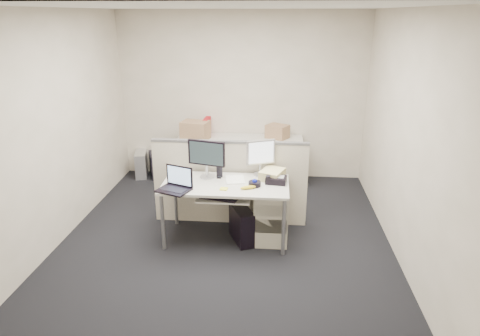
# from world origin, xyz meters

# --- Properties ---
(floor) EXTENTS (4.00, 4.50, 0.01)m
(floor) POSITION_xyz_m (0.00, 0.00, -0.01)
(floor) COLOR black
(floor) RESTS_ON ground
(ceiling) EXTENTS (4.00, 4.50, 0.01)m
(ceiling) POSITION_xyz_m (0.00, 0.00, 2.70)
(ceiling) COLOR white
(ceiling) RESTS_ON ground
(wall_back) EXTENTS (4.00, 0.02, 2.70)m
(wall_back) POSITION_xyz_m (0.00, 2.25, 1.35)
(wall_back) COLOR beige
(wall_back) RESTS_ON ground
(wall_front) EXTENTS (4.00, 0.02, 2.70)m
(wall_front) POSITION_xyz_m (0.00, -2.25, 1.35)
(wall_front) COLOR beige
(wall_front) RESTS_ON ground
(wall_left) EXTENTS (0.02, 4.50, 2.70)m
(wall_left) POSITION_xyz_m (-2.00, 0.00, 1.35)
(wall_left) COLOR beige
(wall_left) RESTS_ON ground
(wall_right) EXTENTS (0.02, 4.50, 2.70)m
(wall_right) POSITION_xyz_m (2.00, 0.00, 1.35)
(wall_right) COLOR beige
(wall_right) RESTS_ON ground
(desk) EXTENTS (1.50, 0.75, 0.73)m
(desk) POSITION_xyz_m (0.00, 0.00, 0.66)
(desk) COLOR beige
(desk) RESTS_ON floor
(keyboard_tray) EXTENTS (0.62, 0.32, 0.02)m
(keyboard_tray) POSITION_xyz_m (0.00, -0.18, 0.62)
(keyboard_tray) COLOR beige
(keyboard_tray) RESTS_ON desk
(drawer_pedestal) EXTENTS (0.40, 0.55, 0.65)m
(drawer_pedestal) POSITION_xyz_m (0.55, 0.05, 0.33)
(drawer_pedestal) COLOR #ACA895
(drawer_pedestal) RESTS_ON floor
(cubicle_partition) EXTENTS (2.00, 0.06, 1.10)m
(cubicle_partition) POSITION_xyz_m (0.00, 0.45, 0.55)
(cubicle_partition) COLOR beige
(cubicle_partition) RESTS_ON floor
(back_counter) EXTENTS (2.00, 0.60, 0.72)m
(back_counter) POSITION_xyz_m (0.00, 1.93, 0.36)
(back_counter) COLOR #ACA895
(back_counter) RESTS_ON floor
(monitor_main) EXTENTS (0.50, 0.30, 0.47)m
(monitor_main) POSITION_xyz_m (-0.25, 0.18, 0.97)
(monitor_main) COLOR black
(monitor_main) RESTS_ON desk
(monitor_small) EXTENTS (0.41, 0.31, 0.45)m
(monitor_small) POSITION_xyz_m (0.40, 0.32, 0.95)
(monitor_small) COLOR #B7B7BC
(monitor_small) RESTS_ON desk
(laptop) EXTENTS (0.42, 0.37, 0.26)m
(laptop) POSITION_xyz_m (-0.56, -0.28, 0.86)
(laptop) COLOR black
(laptop) RESTS_ON desk
(trackball) EXTENTS (0.15, 0.15, 0.06)m
(trackball) POSITION_xyz_m (0.35, -0.05, 0.76)
(trackball) COLOR black
(trackball) RESTS_ON desk
(desk_phone) EXTENTS (0.26, 0.23, 0.08)m
(desk_phone) POSITION_xyz_m (0.60, 0.08, 0.77)
(desk_phone) COLOR black
(desk_phone) RESTS_ON desk
(paper_stack) EXTENTS (0.27, 0.32, 0.01)m
(paper_stack) POSITION_xyz_m (0.10, 0.12, 0.74)
(paper_stack) COLOR white
(paper_stack) RESTS_ON desk
(sticky_pad) EXTENTS (0.09, 0.09, 0.01)m
(sticky_pad) POSITION_xyz_m (0.00, -0.18, 0.74)
(sticky_pad) COLOR yellow
(sticky_pad) RESTS_ON desk
(travel_mug) EXTENTS (0.10, 0.10, 0.17)m
(travel_mug) POSITION_xyz_m (-0.10, 0.22, 0.81)
(travel_mug) COLOR black
(travel_mug) RESTS_ON desk
(banana) EXTENTS (0.20, 0.12, 0.04)m
(banana) POSITION_xyz_m (0.28, -0.15, 0.75)
(banana) COLOR yellow
(banana) RESTS_ON desk
(cellphone) EXTENTS (0.06, 0.10, 0.01)m
(cellphone) POSITION_xyz_m (-0.10, 0.20, 0.74)
(cellphone) COLOR black
(cellphone) RESTS_ON desk
(manila_folders) EXTENTS (0.34, 0.38, 0.12)m
(manila_folders) POSITION_xyz_m (0.55, 0.20, 0.79)
(manila_folders) COLOR beige
(manila_folders) RESTS_ON desk
(keyboard) EXTENTS (0.46, 0.25, 0.02)m
(keyboard) POSITION_xyz_m (-0.05, -0.22, 0.64)
(keyboard) COLOR black
(keyboard) RESTS_ON keyboard_tray
(pc_tower_desk) EXTENTS (0.36, 0.49, 0.43)m
(pc_tower_desk) POSITION_xyz_m (0.20, -0.05, 0.21)
(pc_tower_desk) COLOR black
(pc_tower_desk) RESTS_ON floor
(pc_tower_spare_dark) EXTENTS (0.32, 0.47, 0.41)m
(pc_tower_spare_dark) POSITION_xyz_m (-1.45, 2.03, 0.20)
(pc_tower_spare_dark) COLOR black
(pc_tower_spare_dark) RESTS_ON floor
(pc_tower_spare_silver) EXTENTS (0.27, 0.48, 0.42)m
(pc_tower_spare_silver) POSITION_xyz_m (-1.70, 2.03, 0.21)
(pc_tower_spare_silver) COLOR #B7B7BC
(pc_tower_spare_silver) RESTS_ON floor
(cardboard_box_left) EXTENTS (0.47, 0.39, 0.31)m
(cardboard_box_left) POSITION_xyz_m (-0.70, 1.81, 0.88)
(cardboard_box_left) COLOR #88624D
(cardboard_box_left) RESTS_ON back_counter
(cardboard_box_right) EXTENTS (0.41, 0.39, 0.24)m
(cardboard_box_right) POSITION_xyz_m (0.60, 1.99, 0.84)
(cardboard_box_right) COLOR #88624D
(cardboard_box_right) RESTS_ON back_counter
(red_binder) EXTENTS (0.09, 0.34, 0.31)m
(red_binder) POSITION_xyz_m (-0.55, 2.03, 0.88)
(red_binder) COLOR #A7060F
(red_binder) RESTS_ON back_counter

